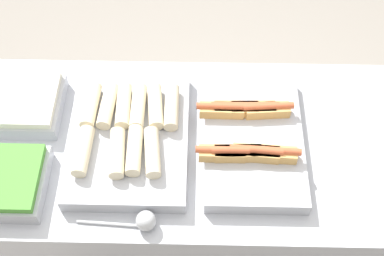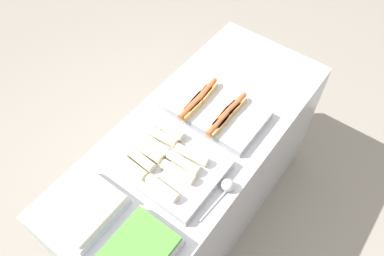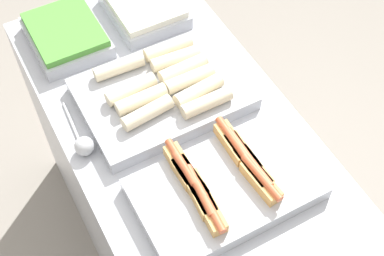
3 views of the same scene
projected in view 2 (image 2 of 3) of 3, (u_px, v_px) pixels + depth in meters
ground_plane at (196, 210)px, 2.59m from camera, size 12.00×12.00×0.00m
counter at (196, 178)px, 2.22m from camera, size 1.64×0.70×0.92m
tray_hotdogs at (214, 109)px, 1.89m from camera, size 0.33×0.50×0.10m
tray_wraps at (165, 161)px, 1.71m from camera, size 0.37×0.51×0.10m
tray_side_front at (139, 251)px, 1.46m from camera, size 0.29×0.24×0.07m
tray_side_back at (86, 209)px, 1.57m from camera, size 0.29×0.24×0.07m
serving_spoon_near at (227, 187)px, 1.64m from camera, size 0.23×0.06×0.06m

